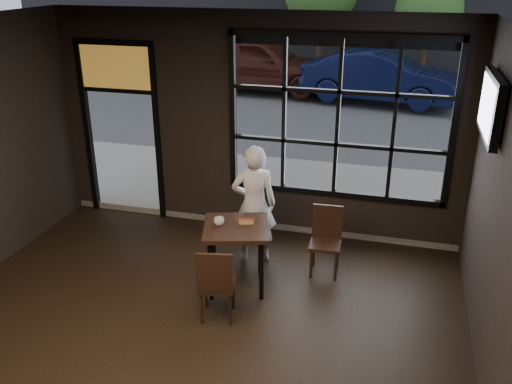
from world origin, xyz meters
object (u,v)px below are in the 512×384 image
(man, at_px, (254,205))
(chair_near, at_px, (217,282))
(cafe_table, at_px, (236,256))
(navy_car, at_px, (381,77))

(man, bearing_deg, chair_near, 69.72)
(man, bearing_deg, cafe_table, 69.21)
(chair_near, relative_size, man, 0.56)
(man, distance_m, navy_car, 9.58)
(cafe_table, height_order, navy_car, navy_car)
(chair_near, relative_size, navy_car, 0.21)
(chair_near, distance_m, navy_car, 10.96)
(cafe_table, bearing_deg, navy_car, 67.67)
(cafe_table, relative_size, chair_near, 0.92)
(chair_near, xyz_separation_m, man, (0.05, 1.38, 0.36))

